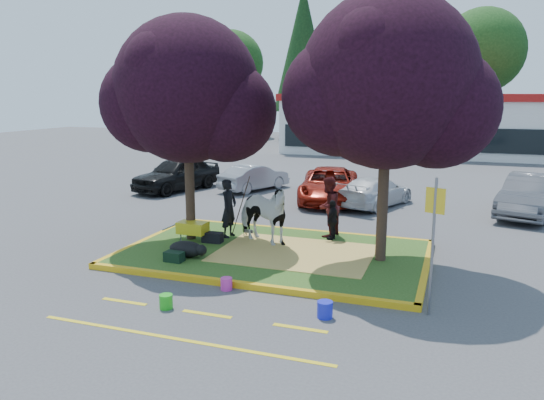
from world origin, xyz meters
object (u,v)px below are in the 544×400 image
(calf, at_px, (186,249))
(bucket_pink, at_px, (226,284))
(cow, at_px, (261,214))
(handler, at_px, (229,208))
(wheelbarrow, at_px, (193,228))
(car_silver, at_px, (254,177))
(bucket_green, at_px, (166,302))
(sign_post, at_px, (433,231))
(bucket_blue, at_px, (325,310))
(car_black, at_px, (177,174))

(calf, height_order, bucket_pink, calf)
(calf, bearing_deg, cow, 75.68)
(handler, bearing_deg, wheelbarrow, 142.85)
(car_silver, bearing_deg, bucket_green, 126.21)
(sign_post, relative_size, bucket_pink, 9.87)
(bucket_blue, distance_m, car_silver, 14.49)
(handler, distance_m, bucket_pink, 4.20)
(wheelbarrow, bearing_deg, car_black, 124.37)
(calf, relative_size, car_black, 0.22)
(calf, height_order, car_silver, car_silver)
(sign_post, xyz_separation_m, bucket_pink, (-4.49, -0.10, -1.64))
(sign_post, bearing_deg, bucket_blue, -135.52)
(calf, xyz_separation_m, bucket_blue, (4.38, -2.28, -0.19))
(car_black, distance_m, car_silver, 3.60)
(calf, distance_m, car_silver, 10.86)
(bucket_pink, bearing_deg, car_black, 124.28)
(handler, bearing_deg, calf, 179.68)
(wheelbarrow, distance_m, car_black, 9.45)
(cow, xyz_separation_m, bucket_pink, (0.42, -3.44, -0.89))
(bucket_green, relative_size, bucket_pink, 1.05)
(bucket_blue, relative_size, car_silver, 0.09)
(wheelbarrow, relative_size, bucket_green, 5.13)
(wheelbarrow, height_order, bucket_green, wheelbarrow)
(cow, height_order, bucket_green, cow)
(sign_post, relative_size, bucket_blue, 8.33)
(car_silver, bearing_deg, sign_post, 147.87)
(car_silver, bearing_deg, calf, 124.20)
(calf, relative_size, wheelbarrow, 0.63)
(bucket_pink, bearing_deg, bucket_blue, -16.48)
(car_black, bearing_deg, bucket_green, -45.67)
(bucket_green, bearing_deg, calf, 110.66)
(wheelbarrow, distance_m, bucket_green, 4.66)
(cow, height_order, handler, handler)
(bucket_blue, xyz_separation_m, car_black, (-9.96, 11.67, 0.60))
(wheelbarrow, relative_size, bucket_blue, 4.56)
(calf, bearing_deg, wheelbarrow, 133.63)
(handler, relative_size, bucket_pink, 6.13)
(sign_post, height_order, car_silver, sign_post)
(handler, bearing_deg, cow, -99.53)
(bucket_blue, bearing_deg, bucket_pink, 163.52)
(cow, relative_size, handler, 1.18)
(bucket_green, xyz_separation_m, bucket_pink, (0.76, 1.41, -0.01))
(bucket_green, distance_m, bucket_blue, 3.34)
(handler, relative_size, bucket_green, 5.83)
(bucket_pink, height_order, bucket_blue, bucket_blue)
(calf, relative_size, bucket_pink, 3.40)
(cow, distance_m, car_black, 10.27)
(bucket_blue, bearing_deg, handler, 132.39)
(wheelbarrow, height_order, car_black, car_black)
(sign_post, bearing_deg, car_black, 159.11)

